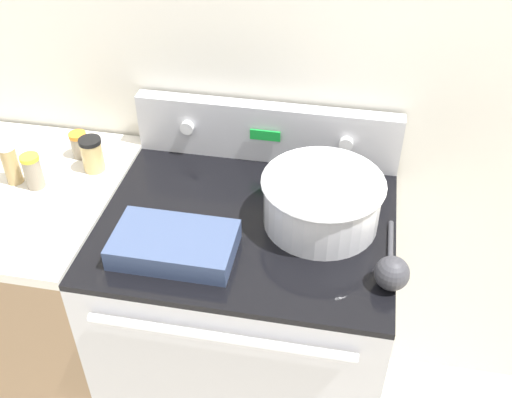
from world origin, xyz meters
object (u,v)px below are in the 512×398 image
at_px(spice_jar_black_cap, 92,154).
at_px(spice_jar_orange_cap, 79,145).
at_px(mixing_bowl, 322,199).
at_px(casserole_dish, 174,243).
at_px(ladle, 392,272).
at_px(spice_jar_white_cap, 11,163).
at_px(spice_jar_yellow_cap, 33,171).

xyz_separation_m(spice_jar_black_cap, spice_jar_orange_cap, (-0.07, 0.06, -0.01)).
xyz_separation_m(mixing_bowl, casserole_dish, (-0.35, -0.19, -0.05)).
relative_size(ladle, spice_jar_orange_cap, 3.31).
height_order(spice_jar_black_cap, spice_jar_white_cap, spice_jar_white_cap).
distance_m(ladle, spice_jar_yellow_cap, 1.01).
relative_size(spice_jar_black_cap, spice_jar_white_cap, 0.83).
bearing_deg(spice_jar_yellow_cap, casserole_dish, -21.22).
height_order(mixing_bowl, casserole_dish, mixing_bowl).
xyz_separation_m(casserole_dish, ladle, (0.53, -0.01, 0.01)).
distance_m(spice_jar_black_cap, spice_jar_orange_cap, 0.09).
bearing_deg(ladle, casserole_dish, 179.43).
distance_m(ladle, spice_jar_white_cap, 1.08).
relative_size(mixing_bowl, ladle, 1.21).
height_order(casserole_dish, spice_jar_orange_cap, spice_jar_orange_cap).
height_order(ladle, spice_jar_black_cap, spice_jar_black_cap).
relative_size(spice_jar_black_cap, spice_jar_orange_cap, 1.30).
bearing_deg(spice_jar_orange_cap, ladle, -20.68).
distance_m(mixing_bowl, spice_jar_orange_cap, 0.76).
height_order(spice_jar_orange_cap, spice_jar_white_cap, spice_jar_white_cap).
bearing_deg(spice_jar_white_cap, mixing_bowl, -0.04).
relative_size(spice_jar_black_cap, spice_jar_yellow_cap, 1.01).
bearing_deg(spice_jar_orange_cap, spice_jar_black_cap, -40.48).
bearing_deg(spice_jar_yellow_cap, spice_jar_black_cap, 39.80).
distance_m(spice_jar_yellow_cap, spice_jar_white_cap, 0.07).
bearing_deg(mixing_bowl, spice_jar_orange_cap, 168.05).
xyz_separation_m(ladle, spice_jar_white_cap, (-1.07, 0.19, 0.04)).
bearing_deg(spice_jar_yellow_cap, spice_jar_orange_cap, 69.44).
xyz_separation_m(mixing_bowl, spice_jar_yellow_cap, (-0.81, -0.01, -0.01)).
bearing_deg(mixing_bowl, spice_jar_black_cap, 171.63).
bearing_deg(mixing_bowl, spice_jar_yellow_cap, -179.35).
xyz_separation_m(ladle, spice_jar_orange_cap, (-0.93, 0.35, 0.01)).
relative_size(casserole_dish, spice_jar_yellow_cap, 2.93).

